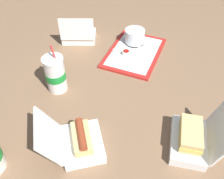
{
  "coord_description": "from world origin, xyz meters",
  "views": [
    {
      "loc": [
        -0.72,
        -0.09,
        0.8
      ],
      "look_at": [
        0.03,
        0.04,
        0.05
      ],
      "focal_mm": 40.0,
      "sensor_mm": 36.0,
      "label": 1
    }
  ],
  "objects_px": {
    "clamshell_hotdog_corner": "(78,141)",
    "clamshell_sandwich_center": "(192,138)",
    "soda_cup_back": "(55,74)",
    "plastic_fork": "(115,55)",
    "food_tray": "(134,53)",
    "clamshell_hotdog_back": "(79,34)",
    "cake_container": "(135,37)",
    "ketchup_cup": "(126,53)"
  },
  "relations": [
    {
      "from": "plastic_fork",
      "to": "soda_cup_back",
      "type": "xyz_separation_m",
      "value": [
        -0.27,
        0.22,
        0.07
      ]
    },
    {
      "from": "plastic_fork",
      "to": "clamshell_sandwich_center",
      "type": "relative_size",
      "value": 0.53
    },
    {
      "from": "ketchup_cup",
      "to": "cake_container",
      "type": "bearing_deg",
      "value": -13.56
    },
    {
      "from": "plastic_fork",
      "to": "clamshell_hotdog_corner",
      "type": "xyz_separation_m",
      "value": [
        -0.56,
        0.04,
        0.02
      ]
    },
    {
      "from": "cake_container",
      "to": "clamshell_hotdog_back",
      "type": "relative_size",
      "value": 0.55
    },
    {
      "from": "ketchup_cup",
      "to": "clamshell_hotdog_corner",
      "type": "bearing_deg",
      "value": 170.75
    },
    {
      "from": "soda_cup_back",
      "to": "plastic_fork",
      "type": "bearing_deg",
      "value": -38.46
    },
    {
      "from": "food_tray",
      "to": "soda_cup_back",
      "type": "xyz_separation_m",
      "value": [
        -0.33,
        0.31,
        0.08
      ]
    },
    {
      "from": "soda_cup_back",
      "to": "cake_container",
      "type": "bearing_deg",
      "value": -36.24
    },
    {
      "from": "plastic_fork",
      "to": "soda_cup_back",
      "type": "relative_size",
      "value": 0.47
    },
    {
      "from": "cake_container",
      "to": "clamshell_hotdog_corner",
      "type": "distance_m",
      "value": 0.71
    },
    {
      "from": "clamshell_hotdog_corner",
      "to": "plastic_fork",
      "type": "bearing_deg",
      "value": -3.76
    },
    {
      "from": "clamshell_hotdog_back",
      "to": "plastic_fork",
      "type": "bearing_deg",
      "value": -119.64
    },
    {
      "from": "clamshell_hotdog_corner",
      "to": "soda_cup_back",
      "type": "xyz_separation_m",
      "value": [
        0.29,
        0.18,
        0.05
      ]
    },
    {
      "from": "food_tray",
      "to": "cake_container",
      "type": "xyz_separation_m",
      "value": [
        0.09,
        0.01,
        0.04
      ]
    },
    {
      "from": "cake_container",
      "to": "soda_cup_back",
      "type": "distance_m",
      "value": 0.51
    },
    {
      "from": "cake_container",
      "to": "ketchup_cup",
      "type": "bearing_deg",
      "value": 166.44
    },
    {
      "from": "food_tray",
      "to": "clamshell_hotdog_back",
      "type": "bearing_deg",
      "value": 77.03
    },
    {
      "from": "clamshell_hotdog_corner",
      "to": "clamshell_sandwich_center",
      "type": "xyz_separation_m",
      "value": [
        0.08,
        -0.4,
        0.0
      ]
    },
    {
      "from": "clamshell_hotdog_corner",
      "to": "clamshell_sandwich_center",
      "type": "bearing_deg",
      "value": -78.46
    },
    {
      "from": "clamshell_sandwich_center",
      "to": "plastic_fork",
      "type": "bearing_deg",
      "value": 37.39
    },
    {
      "from": "cake_container",
      "to": "plastic_fork",
      "type": "distance_m",
      "value": 0.17
    },
    {
      "from": "food_tray",
      "to": "clamshell_hotdog_back",
      "type": "xyz_separation_m",
      "value": [
        0.07,
        0.32,
        0.03
      ]
    },
    {
      "from": "ketchup_cup",
      "to": "clamshell_sandwich_center",
      "type": "distance_m",
      "value": 0.58
    },
    {
      "from": "food_tray",
      "to": "soda_cup_back",
      "type": "bearing_deg",
      "value": 136.1
    },
    {
      "from": "plastic_fork",
      "to": "clamshell_sandwich_center",
      "type": "xyz_separation_m",
      "value": [
        -0.48,
        -0.36,
        0.03
      ]
    },
    {
      "from": "clamshell_sandwich_center",
      "to": "clamshell_hotdog_corner",
      "type": "bearing_deg",
      "value": 101.54
    },
    {
      "from": "cake_container",
      "to": "plastic_fork",
      "type": "xyz_separation_m",
      "value": [
        -0.14,
        0.09,
        -0.03
      ]
    },
    {
      "from": "clamshell_hotdog_back",
      "to": "cake_container",
      "type": "bearing_deg",
      "value": -87.64
    },
    {
      "from": "food_tray",
      "to": "plastic_fork",
      "type": "distance_m",
      "value": 0.11
    },
    {
      "from": "plastic_fork",
      "to": "clamshell_hotdog_back",
      "type": "distance_m",
      "value": 0.26
    },
    {
      "from": "ketchup_cup",
      "to": "soda_cup_back",
      "type": "height_order",
      "value": "soda_cup_back"
    },
    {
      "from": "cake_container",
      "to": "clamshell_hotdog_back",
      "type": "xyz_separation_m",
      "value": [
        -0.01,
        0.31,
        -0.01
      ]
    },
    {
      "from": "cake_container",
      "to": "clamshell_hotdog_back",
      "type": "height_order",
      "value": "clamshell_hotdog_back"
    },
    {
      "from": "ketchup_cup",
      "to": "clamshell_hotdog_back",
      "type": "relative_size",
      "value": 0.2
    },
    {
      "from": "ketchup_cup",
      "to": "clamshell_hotdog_back",
      "type": "height_order",
      "value": "clamshell_hotdog_back"
    },
    {
      "from": "ketchup_cup",
      "to": "clamshell_sandwich_center",
      "type": "relative_size",
      "value": 0.19
    },
    {
      "from": "food_tray",
      "to": "clamshell_sandwich_center",
      "type": "relative_size",
      "value": 2.01
    },
    {
      "from": "clamshell_sandwich_center",
      "to": "clamshell_hotdog_back",
      "type": "xyz_separation_m",
      "value": [
        0.61,
        0.59,
        -0.0
      ]
    },
    {
      "from": "ketchup_cup",
      "to": "plastic_fork",
      "type": "height_order",
      "value": "ketchup_cup"
    },
    {
      "from": "food_tray",
      "to": "clamshell_sandwich_center",
      "type": "distance_m",
      "value": 0.6
    },
    {
      "from": "ketchup_cup",
      "to": "clamshell_hotdog_corner",
      "type": "xyz_separation_m",
      "value": [
        -0.58,
        0.09,
        0.01
      ]
    }
  ]
}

